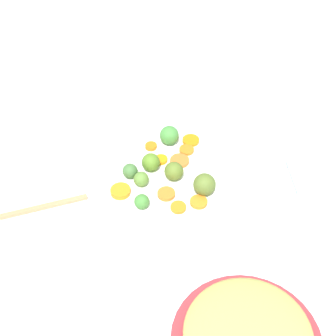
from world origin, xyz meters
TOP-DOWN VIEW (x-y plane):
  - tabletop at (0.00, 0.00)m, footprint 2.40×2.40m
  - serving_bowl_carrots at (0.04, -0.05)m, footprint 0.26×0.26m
  - stuffing_mound at (0.23, -0.40)m, footprint 0.18×0.18m
  - carrot_slice_0 at (0.11, -0.12)m, footprint 0.05×0.05m
  - carrot_slice_1 at (0.05, -0.02)m, footprint 0.06×0.06m
  - carrot_slice_2 at (-0.04, -0.13)m, footprint 0.05×0.05m
  - carrot_slice_3 at (-0.02, 0.01)m, footprint 0.03×0.03m
  - carrot_slice_4 at (0.08, -0.14)m, footprint 0.04×0.04m
  - carrot_slice_5 at (0.05, -0.12)m, footprint 0.04×0.04m
  - carrot_slice_6 at (0.06, 0.05)m, footprint 0.04×0.04m
  - carrot_slice_7 at (0.06, 0.02)m, footprint 0.04×0.04m
  - carrot_slice_8 at (0.01, -0.02)m, footprint 0.03×0.03m
  - brussels_sprout_0 at (0.05, -0.07)m, footprint 0.04×0.04m
  - brussels_sprout_1 at (0.12, -0.09)m, footprint 0.04×0.04m
  - brussels_sprout_2 at (-0.01, -0.10)m, footprint 0.03×0.03m
  - brussels_sprout_3 at (0.01, -0.15)m, footprint 0.03×0.03m
  - brussels_sprout_4 at (0.02, 0.04)m, footprint 0.04×0.04m
  - brussels_sprout_5 at (-0.04, -0.08)m, footprint 0.03×0.03m
  - brussels_sprout_6 at (-0.00, -0.05)m, footprint 0.04×0.04m
  - wooden_spoon at (-0.30, -0.17)m, footprint 0.24×0.16m
  - dish_towel at (0.38, 0.11)m, footprint 0.21×0.15m

SIDE VIEW (x-z plane):
  - tabletop at x=0.00m, z-range 0.00..0.02m
  - dish_towel at x=0.38m, z-range 0.02..0.03m
  - wooden_spoon at x=-0.30m, z-range 0.02..0.03m
  - serving_bowl_carrots at x=0.04m, z-range 0.02..0.12m
  - carrot_slice_4 at x=0.08m, z-range 0.12..0.13m
  - carrot_slice_7 at x=0.06m, z-range 0.12..0.13m
  - carrot_slice_1 at x=0.05m, z-range 0.12..0.13m
  - carrot_slice_0 at x=0.11m, z-range 0.12..0.13m
  - carrot_slice_6 at x=0.06m, z-range 0.12..0.13m
  - carrot_slice_5 at x=0.05m, z-range 0.12..0.13m
  - carrot_slice_8 at x=0.01m, z-range 0.12..0.13m
  - carrot_slice_3 at x=-0.02m, z-range 0.12..0.13m
  - carrot_slice_2 at x=-0.04m, z-range 0.12..0.13m
  - brussels_sprout_3 at x=0.01m, z-range 0.12..0.15m
  - brussels_sprout_2 at x=-0.01m, z-range 0.12..0.15m
  - brussels_sprout_5 at x=-0.04m, z-range 0.12..0.15m
  - brussels_sprout_6 at x=0.00m, z-range 0.12..0.16m
  - brussels_sprout_0 at x=0.05m, z-range 0.12..0.16m
  - brussels_sprout_4 at x=0.02m, z-range 0.12..0.16m
  - brussels_sprout_1 at x=0.12m, z-range 0.12..0.17m
  - stuffing_mound at x=0.23m, z-range 0.16..0.19m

